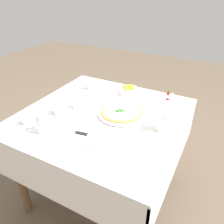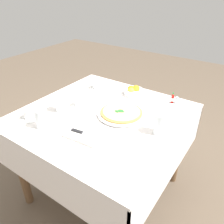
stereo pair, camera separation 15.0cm
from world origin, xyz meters
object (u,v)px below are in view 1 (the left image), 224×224
(water_glass_near_right, at_px, (162,122))
(napkin_folded, at_px, (89,137))
(dinner_knife, at_px, (90,135))
(coffee_cup_far_left, at_px, (92,86))
(coffee_cup_left_edge, at_px, (78,104))
(hot_sauce_bottle, at_px, (168,95))
(pepper_shaker, at_px, (164,96))
(pizza_plate, at_px, (121,113))
(coffee_cup_near_left, at_px, (28,119))
(water_glass_far_right, at_px, (59,107))
(salt_shaker, at_px, (172,97))
(water_glass_right_edge, at_px, (43,124))
(pizza, at_px, (121,111))
(citrus_bowl, at_px, (129,90))

(water_glass_near_right, distance_m, napkin_folded, 0.44)
(dinner_knife, bearing_deg, coffee_cup_far_left, 112.49)
(coffee_cup_left_edge, height_order, dinner_knife, coffee_cup_left_edge)
(hot_sauce_bottle, height_order, pepper_shaker, hot_sauce_bottle)
(pizza_plate, distance_m, coffee_cup_near_left, 0.60)
(water_glass_far_right, distance_m, salt_shaker, 0.83)
(coffee_cup_far_left, relative_size, salt_shaker, 2.35)
(salt_shaker, distance_m, pepper_shaker, 0.06)
(water_glass_right_edge, distance_m, pepper_shaker, 0.90)
(pizza_plate, relative_size, coffee_cup_left_edge, 2.45)
(coffee_cup_near_left, height_order, water_glass_right_edge, water_glass_right_edge)
(pizza_plate, relative_size, coffee_cup_near_left, 2.45)
(napkin_folded, distance_m, pepper_shaker, 0.71)
(pizza, height_order, coffee_cup_far_left, coffee_cup_far_left)
(water_glass_right_edge, distance_m, water_glass_far_right, 0.21)
(dinner_knife, bearing_deg, pepper_shaker, 62.35)
(coffee_cup_far_left, bearing_deg, dinner_knife, -58.65)
(dinner_knife, height_order, citrus_bowl, citrus_bowl)
(coffee_cup_far_left, bearing_deg, hot_sauce_bottle, 10.24)
(pizza, bearing_deg, water_glass_near_right, -8.77)
(pizza_plate, relative_size, napkin_folded, 1.39)
(pizza_plate, bearing_deg, water_glass_far_right, -153.04)
(water_glass_right_edge, bearing_deg, napkin_folded, 13.38)
(coffee_cup_left_edge, relative_size, salt_shaker, 2.31)
(salt_shaker, bearing_deg, hot_sauce_bottle, -160.35)
(pizza, bearing_deg, coffee_cup_near_left, -141.72)
(coffee_cup_far_left, bearing_deg, water_glass_far_right, -86.90)
(dinner_knife, bearing_deg, pizza_plate, 73.34)
(pizza, relative_size, water_glass_near_right, 2.17)
(dinner_knife, height_order, hot_sauce_bottle, hot_sauce_bottle)
(pizza_plate, relative_size, water_glass_near_right, 2.48)
(water_glass_right_edge, bearing_deg, pizza, 50.09)
(coffee_cup_near_left, height_order, salt_shaker, coffee_cup_near_left)
(coffee_cup_far_left, bearing_deg, citrus_bowl, 12.47)
(coffee_cup_near_left, xyz_separation_m, pepper_shaker, (0.65, 0.72, -0.00))
(water_glass_right_edge, height_order, napkin_folded, water_glass_right_edge)
(water_glass_far_right, xyz_separation_m, salt_shaker, (0.61, 0.56, -0.03))
(coffee_cup_far_left, xyz_separation_m, water_glass_far_right, (0.02, -0.44, 0.02))
(water_glass_right_edge, distance_m, hot_sauce_bottle, 0.93)
(pizza, bearing_deg, dinner_knife, -97.77)
(coffee_cup_far_left, height_order, water_glass_near_right, water_glass_near_right)
(water_glass_near_right, distance_m, pepper_shaker, 0.41)
(pizza, xyz_separation_m, water_glass_near_right, (0.29, -0.04, 0.03))
(coffee_cup_left_edge, height_order, coffee_cup_near_left, coffee_cup_left_edge)
(water_glass_right_edge, height_order, citrus_bowl, water_glass_right_edge)
(citrus_bowl, distance_m, hot_sauce_bottle, 0.31)
(pizza, distance_m, napkin_folded, 0.33)
(hot_sauce_bottle, bearing_deg, coffee_cup_far_left, -169.76)
(coffee_cup_far_left, relative_size, water_glass_far_right, 1.07)
(pepper_shaker, bearing_deg, dinner_knife, -108.79)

